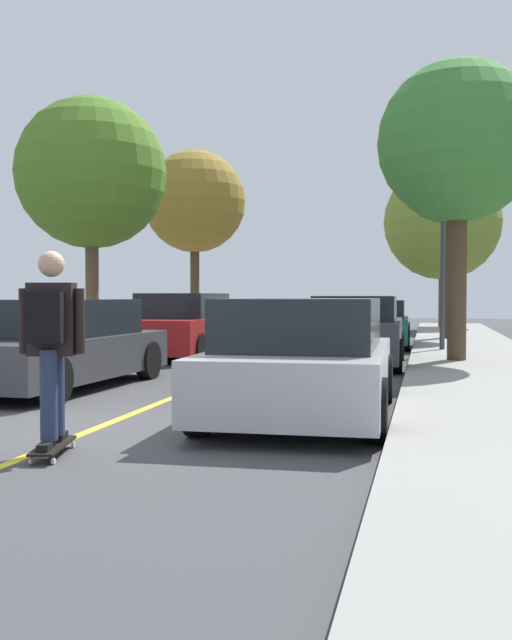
{
  "coord_description": "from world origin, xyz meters",
  "views": [
    {
      "loc": [
        3.45,
        -7.26,
        1.43
      ],
      "look_at": [
        0.08,
        7.14,
        0.93
      ],
      "focal_mm": 41.12,
      "sensor_mm": 36.0,
      "label": 1
    }
  ],
  "objects_px": {
    "parked_car_right_far": "(376,324)",
    "streetlamp": "(443,227)",
    "street_tree_left_nearest": "(91,174)",
    "street_tree_right_near": "(448,171)",
    "fire_hydrant": "(0,352)",
    "parked_car_right_near": "(356,332)",
    "parked_car_right_nearest": "(304,359)",
    "street_tree_left_near": "(195,202)",
    "street_tree_right_nearest": "(458,143)",
    "skateboard": "(53,446)",
    "parked_car_left_nearest": "(60,345)",
    "street_tree_right_far": "(442,222)",
    "parked_car_left_near": "(182,327)",
    "skateboarder": "(51,336)"
  },
  "relations": [
    {
      "from": "street_tree_right_far",
      "to": "skateboarder",
      "type": "xyz_separation_m",
      "value": [
        -3.8,
        -25.43,
        -3.41
      ]
    },
    {
      "from": "parked_car_left_near",
      "to": "parked_car_right_nearest",
      "type": "bearing_deg",
      "value": -61.49
    },
    {
      "from": "street_tree_right_nearest",
      "to": "street_tree_right_near",
      "type": "xyz_separation_m",
      "value": [
        0.0,
        7.79,
        0.73
      ]
    },
    {
      "from": "parked_car_right_far",
      "to": "street_tree_right_nearest",
      "type": "relative_size",
      "value": 0.76
    },
    {
      "from": "parked_car_left_near",
      "to": "parked_car_right_far",
      "type": "distance_m",
      "value": 6.19
    },
    {
      "from": "parked_car_right_far",
      "to": "skateboard",
      "type": "bearing_deg",
      "value": -97.08
    },
    {
      "from": "parked_car_right_nearest",
      "to": "street_tree_right_far",
      "type": "xyz_separation_m",
      "value": [
        1.98,
        22.82,
        3.8
      ]
    },
    {
      "from": "street_tree_right_far",
      "to": "skateboard",
      "type": "bearing_deg",
      "value": -98.53
    },
    {
      "from": "parked_car_right_nearest",
      "to": "street_tree_right_nearest",
      "type": "xyz_separation_m",
      "value": [
        1.98,
        6.68,
        3.76
      ]
    },
    {
      "from": "parked_car_left_nearest",
      "to": "parked_car_right_near",
      "type": "xyz_separation_m",
      "value": [
        4.1,
        4.69,
        0.03
      ]
    },
    {
      "from": "parked_car_right_nearest",
      "to": "skateboarder",
      "type": "xyz_separation_m",
      "value": [
        -1.82,
        -2.6,
        0.39
      ]
    },
    {
      "from": "street_tree_left_near",
      "to": "street_tree_right_nearest",
      "type": "height_order",
      "value": "street_tree_left_near"
    },
    {
      "from": "fire_hydrant",
      "to": "parked_car_right_near",
      "type": "bearing_deg",
      "value": 35.39
    },
    {
      "from": "street_tree_right_nearest",
      "to": "skateboard",
      "type": "xyz_separation_m",
      "value": [
        -3.81,
        -9.26,
        -4.36
      ]
    },
    {
      "from": "parked_car_right_near",
      "to": "street_tree_left_near",
      "type": "distance_m",
      "value": 10.82
    },
    {
      "from": "parked_car_right_near",
      "to": "street_tree_left_near",
      "type": "bearing_deg",
      "value": 126.84
    },
    {
      "from": "parked_car_left_nearest",
      "to": "street_tree_left_near",
      "type": "xyz_separation_m",
      "value": [
        -1.98,
        12.8,
        3.84
      ]
    },
    {
      "from": "parked_car_left_nearest",
      "to": "street_tree_right_far",
      "type": "xyz_separation_m",
      "value": [
        6.07,
        21.03,
        3.82
      ]
    },
    {
      "from": "street_tree_left_near",
      "to": "fire_hydrant",
      "type": "relative_size",
      "value": 8.65
    },
    {
      "from": "street_tree_left_near",
      "to": "street_tree_right_nearest",
      "type": "distance_m",
      "value": 11.28
    },
    {
      "from": "skateboard",
      "to": "parked_car_right_near",
      "type": "bearing_deg",
      "value": 78.56
    },
    {
      "from": "street_tree_right_far",
      "to": "fire_hydrant",
      "type": "distance_m",
      "value": 22.05
    },
    {
      "from": "parked_car_right_near",
      "to": "street_tree_left_near",
      "type": "height_order",
      "value": "street_tree_left_near"
    },
    {
      "from": "parked_car_left_near",
      "to": "parked_car_right_near",
      "type": "bearing_deg",
      "value": -14.5
    },
    {
      "from": "street_tree_left_nearest",
      "to": "street_tree_right_near",
      "type": "relative_size",
      "value": 0.87
    },
    {
      "from": "parked_car_right_far",
      "to": "fire_hydrant",
      "type": "relative_size",
      "value": 6.46
    },
    {
      "from": "parked_car_right_far",
      "to": "streetlamp",
      "type": "bearing_deg",
      "value": -56.04
    },
    {
      "from": "street_tree_right_nearest",
      "to": "skateboard",
      "type": "height_order",
      "value": "street_tree_right_nearest"
    },
    {
      "from": "street_tree_right_far",
      "to": "streetlamp",
      "type": "height_order",
      "value": "street_tree_right_far"
    },
    {
      "from": "parked_car_left_near",
      "to": "street_tree_right_far",
      "type": "relative_size",
      "value": 0.61
    },
    {
      "from": "parked_car_left_nearest",
      "to": "street_tree_left_near",
      "type": "height_order",
      "value": "street_tree_left_near"
    },
    {
      "from": "parked_car_right_far",
      "to": "street_tree_right_near",
      "type": "distance_m",
      "value": 5.45
    },
    {
      "from": "street_tree_right_far",
      "to": "skateboarder",
      "type": "distance_m",
      "value": 25.94
    },
    {
      "from": "parked_car_right_near",
      "to": "skateboarder",
      "type": "distance_m",
      "value": 9.28
    },
    {
      "from": "streetlamp",
      "to": "parked_car_right_near",
      "type": "bearing_deg",
      "value": -119.4
    },
    {
      "from": "fire_hydrant",
      "to": "parked_car_right_far",
      "type": "bearing_deg",
      "value": 59.96
    },
    {
      "from": "street_tree_right_near",
      "to": "parked_car_right_far",
      "type": "bearing_deg",
      "value": -130.81
    },
    {
      "from": "parked_car_left_nearest",
      "to": "street_tree_right_near",
      "type": "distance_m",
      "value": 14.77
    },
    {
      "from": "street_tree_left_near",
      "to": "skateboarder",
      "type": "distance_m",
      "value": 18.04
    },
    {
      "from": "street_tree_right_far",
      "to": "fire_hydrant",
      "type": "height_order",
      "value": "street_tree_right_far"
    },
    {
      "from": "parked_car_right_near",
      "to": "parked_car_right_far",
      "type": "distance_m",
      "value": 5.7
    },
    {
      "from": "street_tree_left_nearest",
      "to": "street_tree_right_far",
      "type": "distance_m",
      "value": 17.76
    },
    {
      "from": "parked_car_left_nearest",
      "to": "street_tree_left_nearest",
      "type": "height_order",
      "value": "street_tree_left_nearest"
    },
    {
      "from": "parked_car_right_near",
      "to": "street_tree_right_far",
      "type": "bearing_deg",
      "value": 83.11
    },
    {
      "from": "street_tree_left_near",
      "to": "streetlamp",
      "type": "relative_size",
      "value": 1.2
    },
    {
      "from": "parked_car_right_nearest",
      "to": "street_tree_left_nearest",
      "type": "height_order",
      "value": "street_tree_left_nearest"
    },
    {
      "from": "parked_car_right_far",
      "to": "skateboarder",
      "type": "distance_m",
      "value": 14.91
    },
    {
      "from": "fire_hydrant",
      "to": "streetlamp",
      "type": "height_order",
      "value": "streetlamp"
    },
    {
      "from": "parked_car_right_nearest",
      "to": "street_tree_right_near",
      "type": "xyz_separation_m",
      "value": [
        1.98,
        14.48,
        4.49
      ]
    },
    {
      "from": "street_tree_left_near",
      "to": "skateboard",
      "type": "xyz_separation_m",
      "value": [
        4.24,
        -17.16,
        -4.41
      ]
    }
  ]
}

